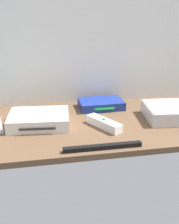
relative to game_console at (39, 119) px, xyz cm
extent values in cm
cube|color=brown|center=(18.27, -0.68, -3.20)|extent=(100.00, 48.00, 2.00)
cube|color=silver|center=(18.27, 23.92, 29.80)|extent=(110.00, 1.20, 64.00)
cube|color=white|center=(0.00, 0.03, 0.00)|extent=(22.36, 17.84, 4.40)
cube|color=#2D2D2D|center=(-0.74, -8.13, 0.00)|extent=(12.00, 1.69, 0.80)
cube|color=silver|center=(48.23, -2.78, 0.30)|extent=(18.67, 18.67, 5.00)
cube|color=silver|center=(48.23, -2.78, 2.95)|extent=(17.93, 17.93, 0.30)
cube|color=navy|center=(25.94, 13.76, -0.50)|extent=(18.20, 12.30, 3.40)
cube|color=#19D833|center=(26.04, 7.56, -0.50)|extent=(8.01, 0.53, 0.60)
cube|color=white|center=(22.32, -6.39, -0.70)|extent=(10.34, 14.69, 3.00)
cylinder|color=#387FDB|center=(22.32, -6.39, 1.00)|extent=(1.40, 1.40, 0.40)
cube|color=black|center=(18.55, -21.87, -1.50)|extent=(24.01, 1.89, 1.40)
camera|label=1|loc=(0.37, -94.66, 38.03)|focal=45.11mm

